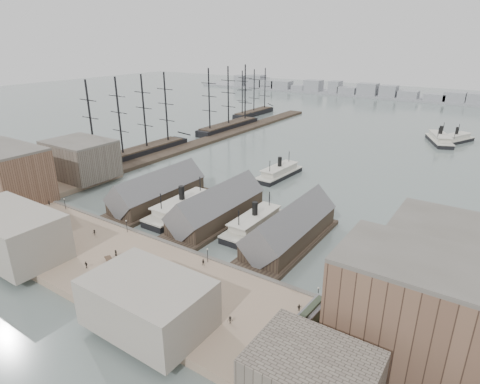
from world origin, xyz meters
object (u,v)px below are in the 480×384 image
Objects in this scene: tram at (311,317)px; horse_cart_right at (193,314)px; ferry_docked_west at (182,207)px; horse_cart_center at (115,260)px; horse_cart_left at (54,215)px.

horse_cart_right is at bearing -147.65° from tram.
horse_cart_right is at bearing -46.24° from ferry_docked_west.
tram is 23.67m from horse_cart_right.
horse_cart_right is at bearing -75.99° from horse_cart_center.
ferry_docked_west is at bearing 157.48° from tram.
ferry_docked_west is 6.16× the size of horse_cart_center.
ferry_docked_west reaches higher than horse_cart_left.
horse_cart_right is (30.47, -5.44, 0.02)m from horse_cart_center.
horse_cart_left is at bearing 85.18° from horse_cart_right.
tram is (59.75, -29.38, 1.48)m from ferry_docked_west.
horse_cart_center is (38.00, -7.46, 0.01)m from horse_cart_left.
horse_cart_left is 1.00× the size of horse_cart_right.
ferry_docked_west is at bearing -23.15° from horse_cart_left.
horse_cart_left is at bearing -177.33° from tram.
horse_cart_left is 69.67m from horse_cart_right.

